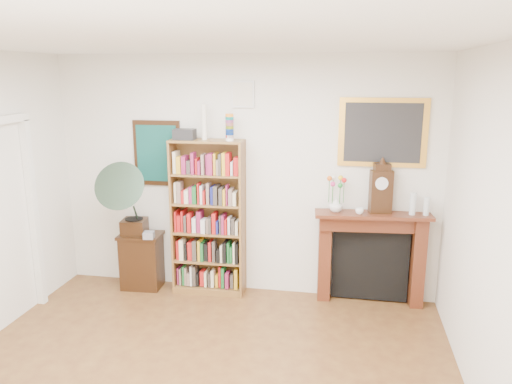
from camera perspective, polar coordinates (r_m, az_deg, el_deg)
room at (r=3.52m, az=-9.91°, el=-6.41°), size 4.51×5.01×2.81m
door_casing at (r=5.63m, az=-26.94°, el=-1.61°), size 0.08×1.02×2.17m
teal_poster at (r=6.08m, az=-11.23°, el=4.37°), size 0.58×0.04×0.78m
small_picture at (r=5.70m, az=-1.51°, el=11.11°), size 0.26×0.04×0.30m
gilt_painting at (r=5.62m, az=14.28°, el=6.58°), size 0.95×0.04×0.75m
bookshelf at (r=5.86m, az=-5.52°, el=-1.98°), size 0.86×0.32×2.12m
side_cabinet at (r=6.32m, az=-12.91°, el=-7.65°), size 0.52×0.40×0.69m
fireplace at (r=5.84m, az=12.98°, el=-6.45°), size 1.30×0.41×1.08m
gramophone at (r=5.98m, az=-14.57°, el=-0.26°), size 0.65×0.77×0.93m
cd_stack at (r=6.01m, az=-12.15°, el=-4.84°), size 0.14×0.14×0.08m
mantel_clock at (r=5.62m, az=14.09°, el=0.30°), size 0.26×0.18×0.55m
flower_vase at (r=5.61m, az=9.11°, el=-1.45°), size 0.20×0.20×0.16m
teacup at (r=5.58m, az=11.74°, el=-2.14°), size 0.10×0.10×0.07m
bottle_left at (r=5.68m, az=17.48°, el=-1.31°), size 0.07×0.07×0.24m
bottle_right at (r=5.71m, az=18.90°, el=-1.56°), size 0.06×0.06×0.20m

